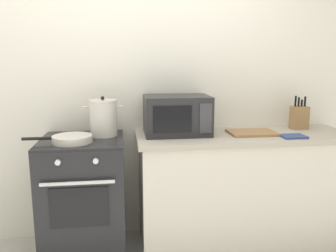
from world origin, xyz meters
TOP-DOWN VIEW (x-y plane):
  - back_wall at (0.30, 0.97)m, footprint 4.40×0.10m
  - lower_cabinet_right at (0.90, 0.62)m, footprint 1.64×0.56m
  - countertop_right at (0.90, 0.62)m, footprint 1.70×0.60m
  - stove at (-0.35, 0.60)m, footprint 0.60×0.64m
  - stock_pot at (-0.19, 0.69)m, footprint 0.30×0.21m
  - frying_pan at (-0.41, 0.50)m, footprint 0.48×0.28m
  - microwave at (0.37, 0.68)m, footprint 0.50×0.37m
  - cutting_board at (0.95, 0.60)m, footprint 0.36×0.26m
  - knife_block at (1.41, 0.74)m, footprint 0.13×0.10m
  - oven_mitt at (1.21, 0.44)m, footprint 0.18×0.14m

SIDE VIEW (x-z plane):
  - lower_cabinet_right at x=0.90m, z-range 0.00..0.88m
  - stove at x=-0.35m, z-range 0.00..0.92m
  - countertop_right at x=0.90m, z-range 0.88..0.92m
  - oven_mitt at x=1.21m, z-range 0.92..0.94m
  - cutting_board at x=0.95m, z-range 0.92..0.94m
  - frying_pan at x=-0.41m, z-range 0.92..0.97m
  - knife_block at x=1.41m, z-range 0.88..1.16m
  - stock_pot at x=-0.19m, z-range 0.91..1.21m
  - microwave at x=0.37m, z-range 0.92..1.22m
  - back_wall at x=0.30m, z-range 0.00..2.50m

